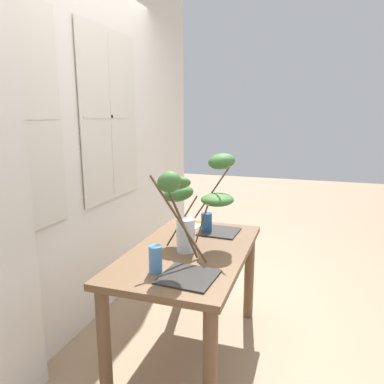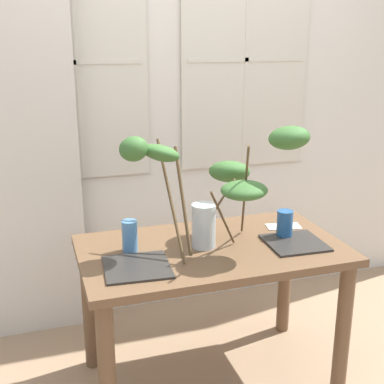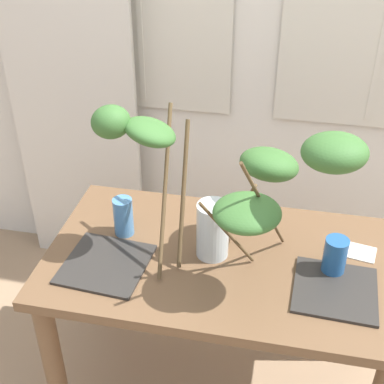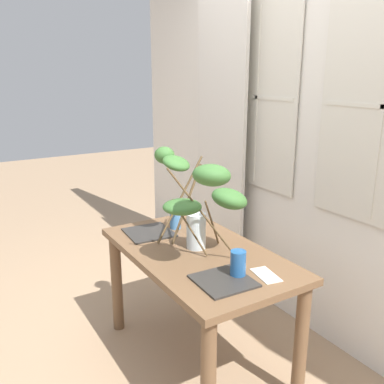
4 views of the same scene
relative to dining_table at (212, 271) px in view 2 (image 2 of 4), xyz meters
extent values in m
plane|color=#9E7F60|center=(0.00, 0.00, -0.59)|extent=(14.00, 14.00, 0.00)
cube|color=silver|center=(0.00, 0.89, 0.90)|extent=(4.46, 0.12, 2.99)
cube|color=white|center=(-0.51, 0.82, 0.94)|extent=(0.74, 0.01, 1.23)
cube|color=silver|center=(-0.51, 0.82, 0.94)|extent=(0.81, 0.01, 1.30)
cube|color=silver|center=(-0.51, 0.81, 0.94)|extent=(0.02, 0.01, 1.23)
cube|color=silver|center=(-0.51, 0.81, 0.94)|extent=(0.74, 0.01, 0.02)
cube|color=white|center=(0.51, 0.82, 0.94)|extent=(0.74, 0.01, 1.23)
cube|color=silver|center=(0.51, 0.82, 0.94)|extent=(0.81, 0.01, 1.30)
cube|color=silver|center=(0.51, 0.81, 0.94)|extent=(0.02, 0.01, 1.23)
cube|color=silver|center=(0.51, 0.81, 0.94)|extent=(0.74, 0.01, 0.02)
cube|color=silver|center=(-0.83, 0.73, 0.62)|extent=(0.62, 0.03, 2.43)
cube|color=brown|center=(0.00, 0.00, 0.11)|extent=(1.23, 0.70, 0.04)
cylinder|color=brown|center=(-0.56, -0.29, -0.25)|extent=(0.07, 0.07, 0.68)
cylinder|color=brown|center=(0.56, -0.29, -0.25)|extent=(0.07, 0.07, 0.68)
cylinder|color=brown|center=(-0.56, 0.29, -0.25)|extent=(0.07, 0.07, 0.68)
cylinder|color=brown|center=(0.56, 0.29, -0.25)|extent=(0.07, 0.07, 0.68)
cylinder|color=silver|center=(-0.04, 0.01, 0.23)|extent=(0.11, 0.11, 0.21)
cylinder|color=silver|center=(-0.04, 0.01, 0.16)|extent=(0.10, 0.10, 0.07)
cylinder|color=brown|center=(0.05, 0.07, 0.29)|extent=(0.12, 0.18, 0.32)
ellipsoid|color=#38662D|center=(0.13, 0.12, 0.45)|extent=(0.29, 0.29, 0.17)
cylinder|color=brown|center=(0.03, -0.07, 0.29)|extent=(0.18, 0.14, 0.31)
ellipsoid|color=#38662D|center=(0.09, -0.15, 0.44)|extent=(0.29, 0.29, 0.08)
cylinder|color=brown|center=(-0.20, 0.00, 0.38)|extent=(0.04, 0.33, 0.49)
ellipsoid|color=#38662D|center=(-0.36, -0.01, 0.62)|extent=(0.14, 0.15, 0.14)
cylinder|color=brown|center=(-0.14, 0.01, 0.37)|extent=(0.02, 0.22, 0.46)
ellipsoid|color=#38662D|center=(-0.24, 0.00, 0.59)|extent=(0.19, 0.18, 0.14)
cylinder|color=brown|center=(0.14, -0.05, 0.39)|extent=(0.15, 0.36, 0.52)
ellipsoid|color=#38662D|center=(0.31, -0.12, 0.65)|extent=(0.24, 0.24, 0.14)
cylinder|color=#4C84BC|center=(-0.38, 0.07, 0.20)|extent=(0.07, 0.07, 0.15)
cylinder|color=#235693|center=(0.38, 0.00, 0.20)|extent=(0.08, 0.08, 0.14)
cube|color=#2D2B28|center=(-0.38, -0.12, 0.13)|extent=(0.30, 0.30, 0.01)
cube|color=#2D2B28|center=(0.38, -0.09, 0.13)|extent=(0.28, 0.28, 0.01)
cube|color=silver|center=(0.44, 0.13, 0.13)|extent=(0.19, 0.12, 0.00)
camera|label=1|loc=(-2.04, -0.69, 0.96)|focal=34.16mm
camera|label=2|loc=(-0.77, -2.09, 1.08)|focal=47.96mm
camera|label=3|loc=(0.19, -1.44, 1.36)|focal=50.59mm
camera|label=4|loc=(1.88, -1.19, 1.11)|focal=39.40mm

